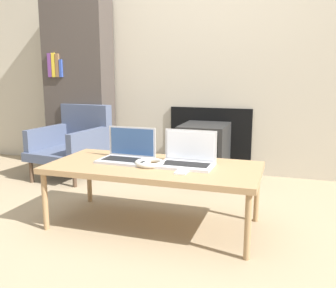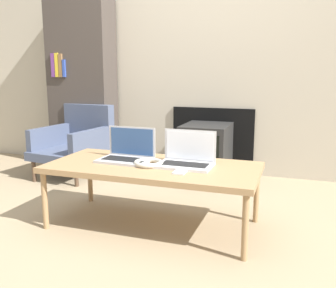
{
  "view_description": "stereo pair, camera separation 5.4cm",
  "coord_description": "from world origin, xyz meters",
  "px_view_note": "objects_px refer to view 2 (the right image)",
  "views": [
    {
      "loc": [
        0.81,
        -1.96,
        1.0
      ],
      "look_at": [
        0.0,
        0.52,
        0.49
      ],
      "focal_mm": 40.0,
      "sensor_mm": 36.0,
      "label": 1
    },
    {
      "loc": [
        0.86,
        -1.95,
        1.0
      ],
      "look_at": [
        0.0,
        0.52,
        0.49
      ],
      "focal_mm": 40.0,
      "sensor_mm": 36.0,
      "label": 2
    }
  ],
  "objects_px": {
    "laptop_right": "(187,158)",
    "phone": "(181,171)",
    "armchair": "(78,140)",
    "laptop_left": "(127,153)",
    "headphones": "(149,163)",
    "tv": "(206,152)"
  },
  "relations": [
    {
      "from": "laptop_left",
      "to": "tv",
      "type": "relative_size",
      "value": 0.68
    },
    {
      "from": "laptop_left",
      "to": "laptop_right",
      "type": "xyz_separation_m",
      "value": [
        0.42,
        0.0,
        0.0
      ]
    },
    {
      "from": "armchair",
      "to": "laptop_right",
      "type": "bearing_deg",
      "value": -25.79
    },
    {
      "from": "headphones",
      "to": "laptop_right",
      "type": "bearing_deg",
      "value": 20.05
    },
    {
      "from": "laptop_left",
      "to": "armchair",
      "type": "relative_size",
      "value": 0.49
    },
    {
      "from": "tv",
      "to": "armchair",
      "type": "xyz_separation_m",
      "value": [
        -1.23,
        -0.24,
        0.08
      ]
    },
    {
      "from": "headphones",
      "to": "phone",
      "type": "xyz_separation_m",
      "value": [
        0.24,
        -0.08,
        -0.01
      ]
    },
    {
      "from": "phone",
      "to": "armchair",
      "type": "height_order",
      "value": "armchair"
    },
    {
      "from": "phone",
      "to": "armchair",
      "type": "distance_m",
      "value": 1.74
    },
    {
      "from": "laptop_right",
      "to": "headphones",
      "type": "distance_m",
      "value": 0.24
    },
    {
      "from": "phone",
      "to": "headphones",
      "type": "bearing_deg",
      "value": 160.8
    },
    {
      "from": "laptop_left",
      "to": "armchair",
      "type": "distance_m",
      "value": 1.3
    },
    {
      "from": "phone",
      "to": "laptop_right",
      "type": "bearing_deg",
      "value": 95.47
    },
    {
      "from": "headphones",
      "to": "tv",
      "type": "xyz_separation_m",
      "value": [
        0.09,
        1.2,
        -0.17
      ]
    },
    {
      "from": "laptop_left",
      "to": "laptop_right",
      "type": "distance_m",
      "value": 0.42
    },
    {
      "from": "laptop_right",
      "to": "headphones",
      "type": "xyz_separation_m",
      "value": [
        -0.23,
        -0.08,
        -0.03
      ]
    },
    {
      "from": "headphones",
      "to": "tv",
      "type": "bearing_deg",
      "value": 85.69
    },
    {
      "from": "laptop_right",
      "to": "phone",
      "type": "distance_m",
      "value": 0.17
    },
    {
      "from": "laptop_right",
      "to": "phone",
      "type": "bearing_deg",
      "value": -83.8
    },
    {
      "from": "laptop_right",
      "to": "phone",
      "type": "height_order",
      "value": "laptop_right"
    },
    {
      "from": "phone",
      "to": "laptop_left",
      "type": "bearing_deg",
      "value": 158.72
    },
    {
      "from": "laptop_left",
      "to": "phone",
      "type": "height_order",
      "value": "laptop_left"
    }
  ]
}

